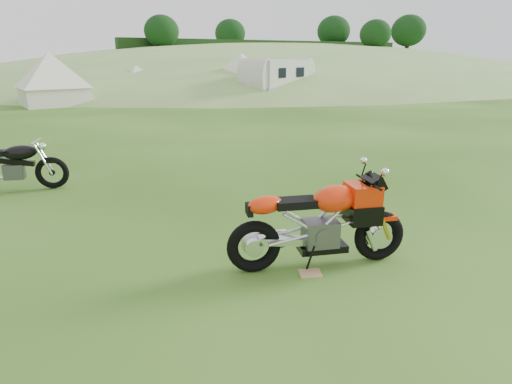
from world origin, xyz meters
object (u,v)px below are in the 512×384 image
tent_left (52,79)px  tent_mid (137,80)px  plywood_board (310,273)px  caravan (278,80)px  sport_motorcycle (319,216)px  vintage_moto_d (12,164)px  tent_right (242,76)px

tent_left → tent_mid: (5.05, 2.30, -0.25)m
plywood_board → caravan: (11.01, 19.08, 1.19)m
sport_motorcycle → tent_left: (-1.45, 22.08, 0.70)m
plywood_board → vintage_moto_d: (-3.17, 5.63, 0.52)m
sport_motorcycle → tent_left: 22.13m
tent_left → caravan: 12.64m
sport_motorcycle → plywood_board: (-0.22, -0.16, -0.65)m
sport_motorcycle → tent_mid: 24.64m
tent_right → vintage_moto_d: bearing=-149.2°
caravan → plywood_board: bearing=-140.6°
vintage_moto_d → tent_mid: tent_mid is taller
plywood_board → tent_right: size_ratio=0.09×
plywood_board → tent_left: (-1.23, 22.24, 1.35)m
vintage_moto_d → tent_mid: size_ratio=0.78×
tent_mid → caravan: size_ratio=0.50×
vintage_moto_d → tent_left: bearing=102.1°
plywood_board → tent_mid: (3.82, 24.53, 1.10)m
sport_motorcycle → plywood_board: bearing=-126.9°
vintage_moto_d → tent_right: 20.45m
tent_left → tent_mid: bearing=16.9°
vintage_moto_d → tent_left: (1.94, 16.61, 0.83)m
plywood_board → caravan: caravan is taller
tent_mid → caravan: (7.19, -5.45, 0.09)m
caravan → tent_right: bearing=97.3°
tent_left → tent_mid: 5.55m
tent_mid → caravan: caravan is taller
plywood_board → tent_right: (9.75, 21.45, 1.34)m
tent_right → caravan: tent_right is taller
vintage_moto_d → tent_left: 16.75m
sport_motorcycle → vintage_moto_d: (-3.39, 5.46, -0.13)m
sport_motorcycle → plywood_board: size_ratio=8.21×
vintage_moto_d → caravan: (14.18, 13.45, 0.67)m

